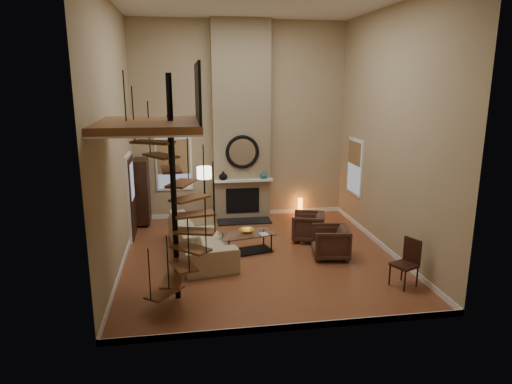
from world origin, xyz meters
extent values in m
cube|color=#A05A33|center=(0.00, 0.00, -0.01)|extent=(6.00, 6.50, 0.01)
cube|color=tan|center=(0.00, 3.25, 2.75)|extent=(6.00, 0.02, 5.50)
cube|color=tan|center=(0.00, -3.25, 2.75)|extent=(6.00, 0.02, 5.50)
cube|color=tan|center=(-3.00, 0.00, 2.75)|extent=(0.02, 6.50, 5.50)
cube|color=tan|center=(3.00, 0.00, 2.75)|extent=(0.02, 6.50, 5.50)
cube|color=white|center=(0.00, 3.24, 0.06)|extent=(6.00, 0.02, 0.12)
cube|color=white|center=(0.00, -3.24, 0.06)|extent=(6.00, 0.02, 0.12)
cube|color=white|center=(-2.99, 0.00, 0.06)|extent=(0.02, 6.50, 0.12)
cube|color=white|center=(2.99, 0.00, 0.06)|extent=(0.02, 6.50, 0.12)
cube|color=#8C795B|center=(0.00, 3.06, 2.75)|extent=(1.60, 0.38, 5.50)
cube|color=black|center=(0.00, 2.57, 0.02)|extent=(1.50, 0.60, 0.04)
cube|color=black|center=(0.00, 2.86, 0.55)|extent=(0.95, 0.02, 0.72)
cube|color=white|center=(0.00, 2.78, 1.15)|extent=(1.70, 0.18, 0.06)
torus|color=black|center=(0.00, 2.84, 1.95)|extent=(0.94, 0.10, 0.94)
cylinder|color=white|center=(0.00, 2.85, 1.95)|extent=(0.80, 0.01, 0.80)
imported|color=black|center=(-0.55, 2.82, 1.30)|extent=(0.24, 0.24, 0.25)
imported|color=#1B5E5F|center=(0.60, 2.82, 1.28)|extent=(0.20, 0.20, 0.21)
cube|color=white|center=(-1.90, 3.23, 1.60)|extent=(1.02, 0.04, 1.52)
cube|color=#8C9EB2|center=(-1.90, 3.21, 1.60)|extent=(0.90, 0.01, 1.40)
cube|color=#A27C48|center=(-1.90, 3.19, 1.81)|extent=(0.90, 0.01, 0.98)
cube|color=white|center=(2.98, 2.00, 1.60)|extent=(0.04, 1.02, 1.52)
cube|color=#8C9EB2|center=(2.96, 2.00, 1.60)|extent=(0.01, 0.90, 1.40)
cube|color=#A27C48|center=(2.94, 2.00, 1.98)|extent=(0.01, 0.90, 0.63)
cube|color=white|center=(-2.97, 1.80, 1.05)|extent=(0.06, 1.05, 2.16)
cube|color=black|center=(-2.94, 1.80, 1.02)|extent=(0.05, 0.90, 2.05)
cube|color=#8C9EB2|center=(-2.90, 1.80, 1.45)|extent=(0.01, 0.60, 0.90)
cube|color=brown|center=(-2.15, -1.80, 3.18)|extent=(1.70, 2.20, 0.12)
cube|color=white|center=(-2.15, -1.80, 3.10)|extent=(1.70, 2.20, 0.03)
cube|color=black|center=(-1.33, -1.80, 3.71)|extent=(0.04, 2.20, 0.94)
cylinder|color=black|center=(-1.80, -1.80, 2.01)|extent=(0.10, 0.10, 4.02)
cube|color=brown|center=(-2.02, -2.08, 0.26)|extent=(0.71, 0.78, 0.04)
cylinder|color=black|center=(-2.24, -2.37, 0.73)|extent=(0.02, 0.02, 0.94)
cube|color=brown|center=(-1.86, -2.15, 0.52)|extent=(0.46, 0.77, 0.04)
cylinder|color=black|center=(-1.93, -2.51, 0.99)|extent=(0.02, 0.02, 0.94)
cube|color=brown|center=(-1.69, -2.14, 0.78)|extent=(0.55, 0.79, 0.04)
cylinder|color=black|center=(-1.58, -2.48, 1.25)|extent=(0.02, 0.02, 0.94)
cube|color=brown|center=(-1.54, -2.05, 1.04)|extent=(0.75, 0.74, 0.04)
cylinder|color=black|center=(-1.28, -2.30, 1.51)|extent=(0.02, 0.02, 0.94)
cube|color=brown|center=(-1.45, -1.90, 1.30)|extent=(0.79, 0.53, 0.04)
cylinder|color=black|center=(-1.11, -2.00, 1.77)|extent=(0.02, 0.02, 0.94)
cube|color=brown|center=(-1.45, -1.73, 1.56)|extent=(0.77, 0.48, 0.04)
cylinder|color=black|center=(-1.10, -1.65, 2.03)|extent=(0.02, 0.02, 0.94)
cube|color=brown|center=(-1.52, -1.57, 1.82)|extent=(0.77, 0.72, 0.04)
cylinder|color=black|center=(-1.25, -1.34, 2.29)|extent=(0.02, 0.02, 0.94)
cube|color=brown|center=(-1.67, -1.47, 2.08)|extent=(0.58, 0.79, 0.04)
cylinder|color=black|center=(-1.53, -1.13, 2.55)|extent=(0.02, 0.02, 0.94)
cube|color=brown|center=(-1.84, -1.44, 2.34)|extent=(0.41, 0.75, 0.04)
cylinder|color=black|center=(-1.88, -1.08, 2.81)|extent=(0.02, 0.02, 0.94)
cube|color=brown|center=(-2.00, -1.50, 2.60)|extent=(0.68, 0.79, 0.04)
cylinder|color=black|center=(-2.20, -1.20, 3.07)|extent=(0.02, 0.02, 0.94)
cube|color=brown|center=(-2.12, -1.63, 2.86)|extent=(0.80, 0.64, 0.04)
cylinder|color=black|center=(-2.44, -1.46, 3.33)|extent=(0.02, 0.02, 0.94)
cube|color=brown|center=(-2.16, -1.80, 3.12)|extent=(0.72, 0.34, 0.04)
cylinder|color=black|center=(-2.52, -1.80, 3.59)|extent=(0.02, 0.02, 0.94)
cube|color=black|center=(-2.78, 2.82, 0.95)|extent=(0.37, 0.78, 1.75)
imported|color=tan|center=(-1.32, 0.35, 0.40)|extent=(1.54, 2.98, 0.83)
imported|color=#4A2D22|center=(1.45, 0.81, 0.35)|extent=(0.98, 0.97, 0.71)
imported|color=#4A2D22|center=(1.66, -0.36, 0.35)|extent=(0.93, 0.91, 0.73)
cube|color=silver|center=(-0.23, 0.26, 0.44)|extent=(1.34, 0.89, 0.02)
cube|color=black|center=(-0.23, 0.26, 0.03)|extent=(1.22, 0.77, 0.02)
cylinder|color=black|center=(-0.68, -0.08, 0.22)|extent=(0.04, 0.04, 0.45)
cylinder|color=black|center=(0.33, 0.18, 0.22)|extent=(0.04, 0.04, 0.45)
cylinder|color=black|center=(-0.79, 0.35, 0.22)|extent=(0.04, 0.04, 0.45)
cylinder|color=black|center=(0.22, 0.60, 0.22)|extent=(0.04, 0.04, 0.45)
imported|color=gold|center=(-0.23, 0.31, 0.50)|extent=(0.37, 0.37, 0.09)
imported|color=gray|center=(0.12, 0.11, 0.46)|extent=(0.22, 0.27, 0.02)
cylinder|color=black|center=(-1.10, 2.09, 0.01)|extent=(0.34, 0.34, 0.03)
cylinder|color=black|center=(-1.10, 2.09, 0.80)|extent=(0.04, 0.04, 1.49)
cylinder|color=#F2E5C6|center=(-1.10, 2.09, 1.55)|extent=(0.38, 0.38, 0.31)
cylinder|color=orange|center=(1.75, 3.07, 0.25)|extent=(0.13, 0.13, 0.48)
cube|color=black|center=(2.51, -2.01, 0.44)|extent=(0.55, 0.55, 0.05)
cube|color=black|center=(2.70, -1.92, 0.70)|extent=(0.20, 0.37, 0.49)
cylinder|color=black|center=(2.42, -2.25, 0.21)|extent=(0.04, 0.04, 0.39)
cylinder|color=black|center=(2.75, -2.10, 0.21)|extent=(0.04, 0.04, 0.39)
cylinder|color=black|center=(2.27, -1.92, 0.21)|extent=(0.04, 0.04, 0.39)
cylinder|color=black|center=(2.60, -1.77, 0.21)|extent=(0.04, 0.04, 0.39)
camera|label=1|loc=(-1.58, -9.65, 3.91)|focal=32.08mm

